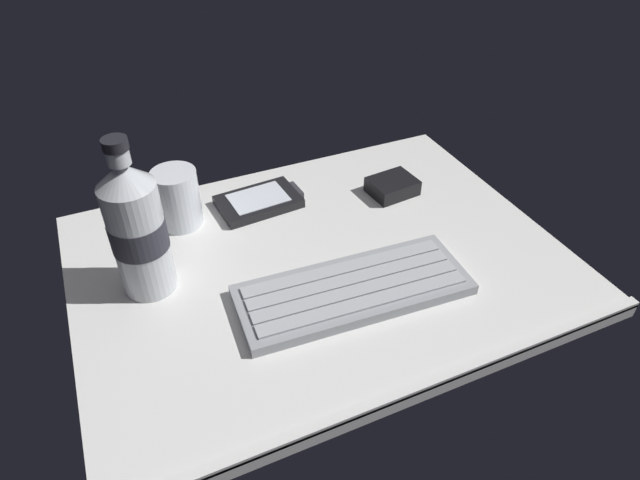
{
  "coord_description": "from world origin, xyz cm",
  "views": [
    {
      "loc": [
        -22.86,
        -51.43,
        48.18
      ],
      "look_at": [
        0.0,
        0.0,
        3.0
      ],
      "focal_mm": 30.82,
      "sensor_mm": 36.0,
      "label": 1
    }
  ],
  "objects_px": {
    "juice_cup": "(178,200)",
    "charger_block": "(392,186)",
    "keyboard": "(353,289)",
    "handheld_device": "(259,201)",
    "water_bottle": "(137,229)"
  },
  "relations": [
    {
      "from": "keyboard",
      "to": "juice_cup",
      "type": "bearing_deg",
      "value": 124.53
    },
    {
      "from": "handheld_device",
      "to": "water_bottle",
      "type": "xyz_separation_m",
      "value": [
        -0.18,
        -0.11,
        0.08
      ]
    },
    {
      "from": "juice_cup",
      "to": "charger_block",
      "type": "height_order",
      "value": "juice_cup"
    },
    {
      "from": "handheld_device",
      "to": "charger_block",
      "type": "xyz_separation_m",
      "value": [
        0.2,
        -0.05,
        0.0
      ]
    },
    {
      "from": "keyboard",
      "to": "handheld_device",
      "type": "bearing_deg",
      "value": 100.75
    },
    {
      "from": "keyboard",
      "to": "water_bottle",
      "type": "relative_size",
      "value": 1.42
    },
    {
      "from": "keyboard",
      "to": "juice_cup",
      "type": "distance_m",
      "value": 0.29
    },
    {
      "from": "water_bottle",
      "to": "charger_block",
      "type": "height_order",
      "value": "water_bottle"
    },
    {
      "from": "charger_block",
      "to": "water_bottle",
      "type": "bearing_deg",
      "value": -171.22
    },
    {
      "from": "keyboard",
      "to": "water_bottle",
      "type": "bearing_deg",
      "value": 152.38
    },
    {
      "from": "water_bottle",
      "to": "keyboard",
      "type": "bearing_deg",
      "value": -27.62
    },
    {
      "from": "handheld_device",
      "to": "charger_block",
      "type": "relative_size",
      "value": 1.89
    },
    {
      "from": "handheld_device",
      "to": "juice_cup",
      "type": "height_order",
      "value": "juice_cup"
    },
    {
      "from": "juice_cup",
      "to": "charger_block",
      "type": "bearing_deg",
      "value": -10.13
    },
    {
      "from": "water_bottle",
      "to": "charger_block",
      "type": "relative_size",
      "value": 2.97
    }
  ]
}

